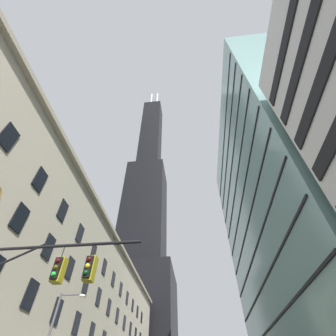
# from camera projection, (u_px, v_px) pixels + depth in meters

# --- Properties ---
(station_building) EXTENTS (15.53, 75.01, 23.52)m
(station_building) POSITION_uv_depth(u_px,v_px,m) (57.00, 311.00, 35.40)
(station_building) COLOR #B2A88E
(station_building) RESTS_ON ground
(dark_skyscraper) EXTENTS (27.22, 27.22, 185.70)m
(dark_skyscraper) POSITION_uv_depth(u_px,v_px,m) (143.00, 235.00, 103.39)
(dark_skyscraper) COLOR black
(dark_skyscraper) RESTS_ON ground
(glass_office_midrise) EXTENTS (18.80, 36.66, 45.99)m
(glass_office_midrise) POSITION_uv_depth(u_px,v_px,m) (305.00, 207.00, 35.72)
(glass_office_midrise) COLOR gray
(glass_office_midrise) RESTS_ON ground
(traffic_signal_mast) EXTENTS (7.76, 0.63, 7.02)m
(traffic_signal_mast) POSITION_uv_depth(u_px,v_px,m) (27.00, 289.00, 9.53)
(traffic_signal_mast) COLOR black
(traffic_signal_mast) RESTS_ON sidewalk_left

